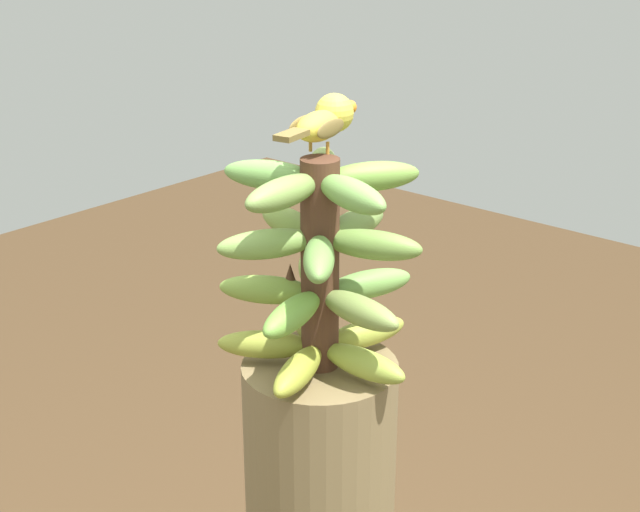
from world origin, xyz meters
The scene contains 2 objects.
banana_bunch centered at (0.00, 0.00, 1.38)m, with size 0.30×0.30×0.32m.
perched_bird centered at (0.04, 0.02, 1.59)m, with size 0.19×0.07×0.08m.
Camera 1 is at (-0.91, -0.78, 1.87)m, focal length 51.00 mm.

